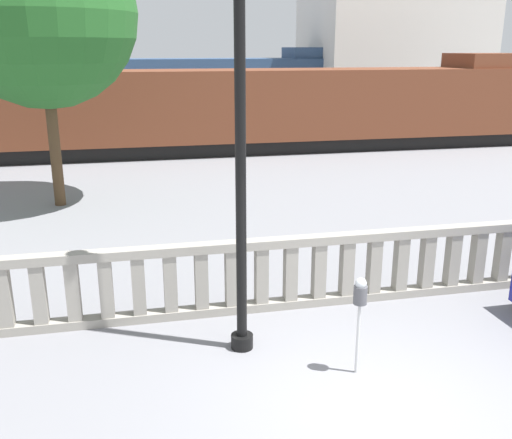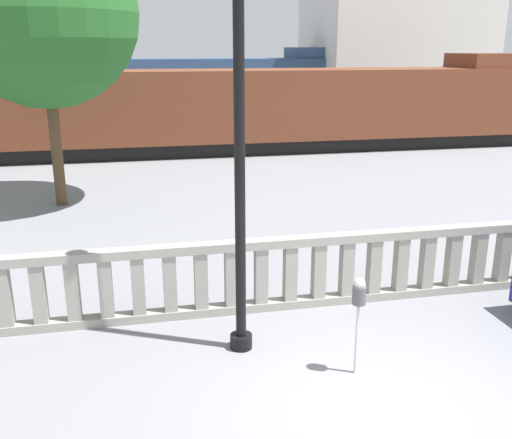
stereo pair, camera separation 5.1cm
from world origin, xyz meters
name	(u,v)px [view 2 (the right image)]	position (x,y,z in m)	size (l,w,h in m)	color
ground_plane	(374,409)	(0.00, 0.00, 0.00)	(160.00, 160.00, 0.00)	slate
balustrade	(304,272)	(0.00, 2.90, 0.60)	(12.61, 0.24, 1.20)	gray
lamppost	(239,89)	(-1.27, 1.76, 3.60)	(0.31, 0.31, 6.94)	black
parking_meter	(359,298)	(0.08, 0.80, 1.07)	(0.17, 0.17, 1.34)	silver
train_near	(217,110)	(0.70, 17.51, 1.72)	(27.44, 2.90, 3.86)	black
train_far	(152,90)	(-1.47, 27.49, 1.85)	(22.22, 3.16, 4.11)	black
building_block	(395,26)	(12.97, 27.88, 5.33)	(9.81, 7.34, 10.66)	beige
tree_left	(43,13)	(-4.62, 10.37, 4.92)	(4.72, 4.72, 7.29)	#4C3823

